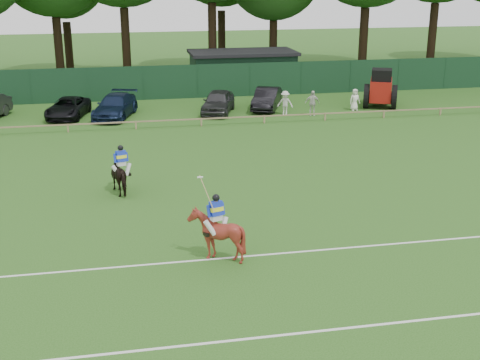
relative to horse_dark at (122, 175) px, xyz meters
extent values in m
plane|color=#1E4C14|center=(4.03, -6.44, -0.78)|extent=(160.00, 160.00, 0.00)
imported|color=black|center=(0.00, 0.00, 0.00)|extent=(1.36, 2.01, 1.55)
imported|color=maroon|center=(2.95, -7.42, 0.11)|extent=(1.87, 1.98, 1.77)
imported|color=black|center=(-3.17, 15.65, -0.14)|extent=(3.08, 4.93, 1.27)
imported|color=#121E39|center=(-0.14, 15.11, -0.04)|extent=(3.44, 5.43, 1.47)
imported|color=#333336|center=(6.66, 15.07, -0.01)|extent=(3.19, 4.83, 1.53)
imported|color=black|center=(10.17, 15.66, -0.05)|extent=(3.11, 4.66, 1.45)
imported|color=beige|center=(10.91, 13.60, 0.03)|extent=(1.19, 0.95, 1.61)
imported|color=beige|center=(12.65, 13.16, 0.05)|extent=(1.03, 0.58, 1.65)
imported|color=white|center=(15.98, 14.11, -0.04)|extent=(0.75, 0.52, 1.48)
cube|color=silver|center=(0.00, 0.00, 0.55)|extent=(0.42, 0.36, 0.18)
cube|color=#1B33C6|center=(0.00, 0.00, 0.87)|extent=(0.47, 0.41, 0.51)
cube|color=yellow|center=(0.00, 0.00, 0.85)|extent=(0.50, 0.40, 0.18)
sphere|color=black|center=(0.00, 0.00, 1.24)|extent=(0.25, 0.25, 0.25)
cylinder|color=silver|center=(0.26, 0.03, 0.25)|extent=(0.40, 0.43, 0.59)
cylinder|color=silver|center=(-0.23, -0.13, 0.25)|extent=(0.45, 0.29, 0.59)
cube|color=silver|center=(2.95, -7.42, 0.72)|extent=(0.42, 0.36, 0.18)
cube|color=#1B33C6|center=(2.95, -7.42, 1.04)|extent=(0.48, 0.41, 0.51)
cube|color=yellow|center=(2.95, -7.42, 1.02)|extent=(0.50, 0.41, 0.18)
sphere|color=black|center=(2.95, -7.42, 1.41)|extent=(0.25, 0.25, 0.25)
cylinder|color=silver|center=(3.21, -7.39, 0.42)|extent=(0.40, 0.43, 0.59)
cylinder|color=silver|center=(2.72, -7.55, 0.42)|extent=(0.46, 0.29, 0.59)
cylinder|color=tan|center=(2.65, -7.47, 1.59)|extent=(0.44, 0.48, 1.17)
cube|color=silver|center=(4.03, -12.44, -0.77)|extent=(60.00, 0.10, 0.01)
cube|color=silver|center=(4.03, -7.44, -0.77)|extent=(60.00, 0.10, 0.01)
cube|color=#997F5B|center=(4.03, 11.56, -0.33)|extent=(62.00, 0.08, 0.08)
cube|color=#14351E|center=(4.03, 20.56, 0.47)|extent=(92.00, 0.04, 2.50)
cube|color=#14331E|center=(10.03, 23.56, 0.62)|extent=(8.00, 4.00, 2.80)
cube|color=black|center=(10.03, 23.56, 2.14)|extent=(8.40, 4.40, 0.24)
cube|color=#9E160E|center=(18.23, 15.06, 0.40)|extent=(2.41, 3.04, 1.45)
cube|color=black|center=(18.05, 14.65, 1.40)|extent=(1.81, 1.87, 1.01)
cylinder|color=black|center=(17.05, 14.73, 0.06)|extent=(0.98, 1.67, 1.68)
cylinder|color=black|center=(18.79, 13.96, 0.06)|extent=(0.98, 1.67, 1.68)
cylinder|color=black|center=(17.92, 16.42, -0.33)|extent=(0.67, 0.95, 0.89)
cylinder|color=black|center=(19.45, 15.74, -0.33)|extent=(0.67, 0.95, 0.89)
camera|label=1|loc=(-0.06, -26.87, 8.56)|focal=48.00mm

